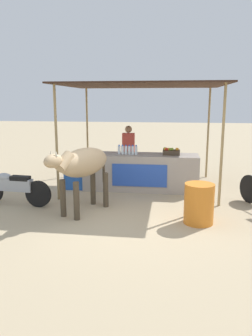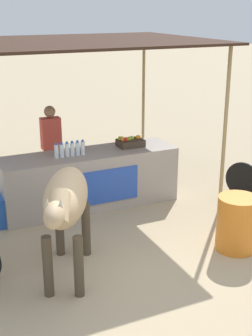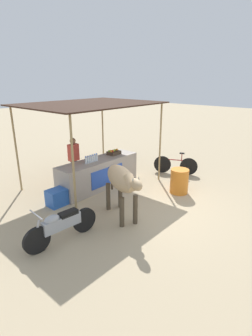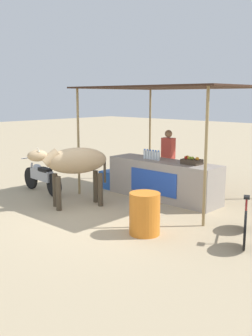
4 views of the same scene
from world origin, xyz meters
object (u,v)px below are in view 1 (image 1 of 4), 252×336
(fruit_crate, at_px, (171,152))
(cow, at_px, (83,165))
(cooler_box, at_px, (77,180))
(motorcycle_parked, at_px, (13,187))
(stall_counter, at_px, (141,172))
(vendor_behind_counter, at_px, (128,154))
(water_barrel, at_px, (199,204))

(fruit_crate, bearing_deg, cow, -131.95)
(cooler_box, distance_m, motorcycle_parked, 1.92)
(stall_counter, xyz_separation_m, motorcycle_parked, (-2.76, -1.71, -0.05))
(vendor_behind_counter, height_order, motorcycle_parked, vendor_behind_counter)
(cooler_box, relative_size, motorcycle_parked, 0.33)
(water_barrel, height_order, cow, cow)
(cow, distance_m, motorcycle_parked, 1.84)
(vendor_behind_counter, height_order, cooler_box, vendor_behind_counter)
(vendor_behind_counter, bearing_deg, water_barrel, -59.77)
(fruit_crate, distance_m, vendor_behind_counter, 1.41)
(stall_counter, height_order, water_barrel, stall_counter)
(vendor_behind_counter, xyz_separation_m, motorcycle_parked, (-2.33, -2.46, -0.42))
(stall_counter, height_order, vendor_behind_counter, vendor_behind_counter)
(motorcycle_parked, bearing_deg, cow, -8.80)
(motorcycle_parked, bearing_deg, water_barrel, -8.02)
(cooler_box, xyz_separation_m, cow, (0.69, -1.88, 0.79))
(stall_counter, distance_m, cooler_box, 1.75)
(cooler_box, bearing_deg, water_barrel, -35.50)
(fruit_crate, relative_size, motorcycle_parked, 0.24)
(stall_counter, height_order, cooler_box, stall_counter)
(cooler_box, relative_size, water_barrel, 0.76)
(water_barrel, relative_size, motorcycle_parked, 0.44)
(fruit_crate, bearing_deg, water_barrel, -76.54)
(stall_counter, relative_size, cow, 1.67)
(vendor_behind_counter, distance_m, motorcycle_parked, 3.42)
(vendor_behind_counter, bearing_deg, fruit_crate, -30.03)
(vendor_behind_counter, bearing_deg, cooler_box, -146.84)
(vendor_behind_counter, distance_m, cow, 2.80)
(water_barrel, bearing_deg, cooler_box, 144.50)
(water_barrel, relative_size, cow, 0.44)
(stall_counter, distance_m, fruit_crate, 0.96)
(vendor_behind_counter, xyz_separation_m, cow, (-0.61, -2.73, 0.18))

